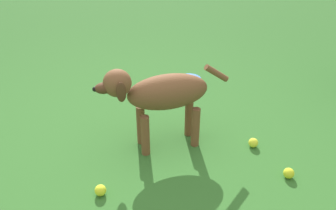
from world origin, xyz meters
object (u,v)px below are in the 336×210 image
object	(u,v)px
tennis_ball_2	(289,173)
water_bowl	(189,81)
dog	(160,94)
tennis_ball_0	(253,143)
tennis_ball_1	(100,190)

from	to	relation	value
tennis_ball_2	water_bowl	xyz separation A→B (m)	(-0.71, 1.21, -0.00)
tennis_ball_2	water_bowl	bearing A→B (deg)	120.31
dog	tennis_ball_2	distance (m)	0.93
tennis_ball_0	tennis_ball_1	xyz separation A→B (m)	(-0.90, -0.59, 0.00)
tennis_ball_0	tennis_ball_1	world-z (taller)	same
dog	water_bowl	world-z (taller)	dog
dog	tennis_ball_0	distance (m)	0.73
tennis_ball_0	tennis_ball_2	xyz separation A→B (m)	(0.19, -0.29, 0.00)
tennis_ball_1	water_bowl	size ratio (longest dim) A/B	0.30
tennis_ball_0	water_bowl	distance (m)	1.06
water_bowl	tennis_ball_0	bearing A→B (deg)	-60.59
dog	water_bowl	size ratio (longest dim) A/B	3.76
dog	tennis_ball_0	size ratio (longest dim) A/B	12.53
dog	tennis_ball_1	xyz separation A→B (m)	(-0.27, -0.53, -0.36)
dog	tennis_ball_0	bearing A→B (deg)	161.48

